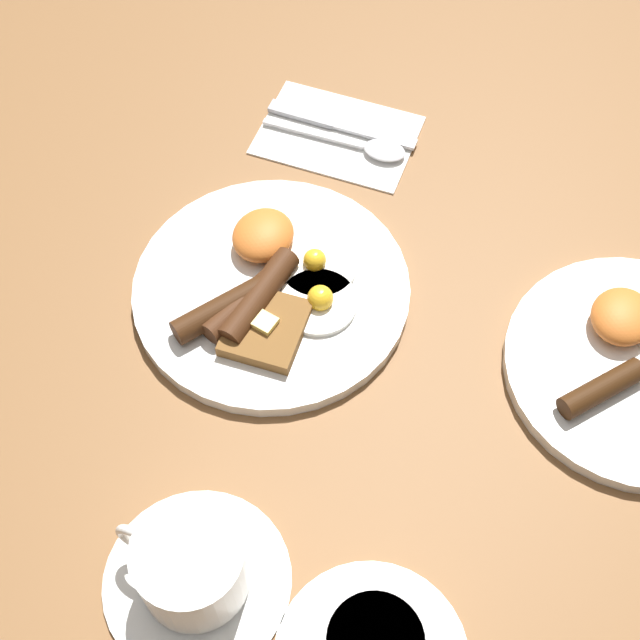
{
  "coord_description": "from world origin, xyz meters",
  "views": [
    {
      "loc": [
        0.44,
        0.26,
        0.75
      ],
      "look_at": [
        0.02,
        0.07,
        0.03
      ],
      "focal_mm": 50.0,
      "sensor_mm": 36.0,
      "label": 1
    }
  ],
  "objects_px": {
    "breakfast_plate_near": "(270,288)",
    "breakfast_plate_far": "(637,363)",
    "teacup_near": "(192,569)",
    "spoon": "(369,147)",
    "knife": "(333,122)"
  },
  "relations": [
    {
      "from": "breakfast_plate_near",
      "to": "breakfast_plate_far",
      "type": "xyz_separation_m",
      "value": [
        -0.07,
        0.36,
        -0.0
      ]
    },
    {
      "from": "breakfast_plate_far",
      "to": "knife",
      "type": "height_order",
      "value": "breakfast_plate_far"
    },
    {
      "from": "teacup_near",
      "to": "knife",
      "type": "relative_size",
      "value": 0.89
    },
    {
      "from": "knife",
      "to": "spoon",
      "type": "relative_size",
      "value": 1.05
    },
    {
      "from": "breakfast_plate_near",
      "to": "teacup_near",
      "type": "xyz_separation_m",
      "value": [
        0.29,
        0.08,
        0.02
      ]
    },
    {
      "from": "teacup_near",
      "to": "spoon",
      "type": "bearing_deg",
      "value": -172.66
    },
    {
      "from": "breakfast_plate_far",
      "to": "teacup_near",
      "type": "distance_m",
      "value": 0.46
    },
    {
      "from": "breakfast_plate_far",
      "to": "spoon",
      "type": "relative_size",
      "value": 1.48
    },
    {
      "from": "teacup_near",
      "to": "breakfast_plate_far",
      "type": "bearing_deg",
      "value": 142.25
    },
    {
      "from": "teacup_near",
      "to": "spoon",
      "type": "xyz_separation_m",
      "value": [
        -0.51,
        -0.07,
        -0.03
      ]
    },
    {
      "from": "teacup_near",
      "to": "knife",
      "type": "xyz_separation_m",
      "value": [
        -0.53,
        -0.12,
        -0.03
      ]
    },
    {
      "from": "knife",
      "to": "teacup_near",
      "type": "bearing_deg",
      "value": -81.91
    },
    {
      "from": "spoon",
      "to": "breakfast_plate_far",
      "type": "bearing_deg",
      "value": -29.7
    },
    {
      "from": "breakfast_plate_far",
      "to": "knife",
      "type": "xyz_separation_m",
      "value": [
        -0.17,
        -0.4,
        -0.0
      ]
    },
    {
      "from": "breakfast_plate_near",
      "to": "knife",
      "type": "height_order",
      "value": "breakfast_plate_near"
    }
  ]
}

